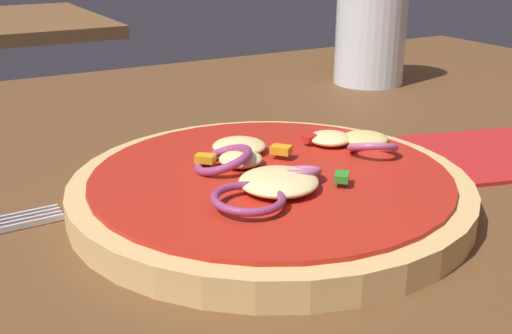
{
  "coord_description": "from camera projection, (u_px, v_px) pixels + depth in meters",
  "views": [
    {
      "loc": [
        -0.19,
        -0.32,
        0.2
      ],
      "look_at": [
        0.01,
        0.04,
        0.05
      ],
      "focal_mm": 44.17,
      "sensor_mm": 36.0,
      "label": 1
    }
  ],
  "objects": [
    {
      "name": "beer_glass",
      "position": [
        371.0,
        31.0,
        0.75
      ],
      "size": [
        0.08,
        0.08,
        0.14
      ],
      "color": "silver",
      "rests_on": "dining_table"
    },
    {
      "name": "napkin",
      "position": [
        498.0,
        153.0,
        0.52
      ],
      "size": [
        0.17,
        0.15,
        0.0
      ],
      "color": "#B21E1E",
      "rests_on": "dining_table"
    },
    {
      "name": "dining_table",
      "position": [
        273.0,
        235.0,
        0.41
      ],
      "size": [
        1.31,
        1.01,
        0.03
      ],
      "color": "brown",
      "rests_on": "ground"
    },
    {
      "name": "pizza",
      "position": [
        271.0,
        187.0,
        0.43
      ],
      "size": [
        0.27,
        0.27,
        0.04
      ],
      "color": "tan",
      "rests_on": "dining_table"
    }
  ]
}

